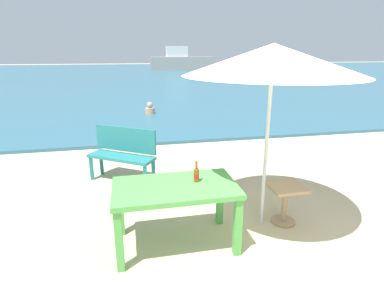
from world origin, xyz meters
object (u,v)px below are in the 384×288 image
side_table_wood (285,198)px  bench_teal_center (123,151)px  picnic_table_green (175,194)px  swimmer_person (150,109)px  beer_bottle_amber (196,174)px  boat_sailboat (182,62)px  patio_umbrella (273,60)px

side_table_wood → bench_teal_center: bench_teal_center is taller
picnic_table_green → swimmer_person: bearing=87.9°
picnic_table_green → beer_bottle_amber: 0.33m
boat_sailboat → side_table_wood: bearing=-97.7°
picnic_table_green → swimmer_person: 7.77m
patio_umbrella → side_table_wood: 1.79m
picnic_table_green → bench_teal_center: bearing=106.1°
bench_teal_center → swimmer_person: size_ratio=2.92×
boat_sailboat → swimmer_person: bearing=-102.5°
beer_bottle_amber → patio_umbrella: patio_umbrella is taller
picnic_table_green → patio_umbrella: patio_umbrella is taller
bench_teal_center → swimmer_person: bearing=81.1°
picnic_table_green → beer_bottle_amber: (0.26, 0.05, 0.20)m
picnic_table_green → swimmer_person: picnic_table_green is taller
picnic_table_green → side_table_wood: (1.49, 0.18, -0.30)m
side_table_wood → patio_umbrella: bearing=173.9°
patio_umbrella → swimmer_person: bearing=96.8°
patio_umbrella → swimmer_person: patio_umbrella is taller
side_table_wood → picnic_table_green: bearing=-173.2°
beer_bottle_amber → side_table_wood: size_ratio=0.49×
patio_umbrella → beer_bottle_amber: bearing=-170.5°
picnic_table_green → patio_umbrella: (1.18, 0.21, 1.47)m
bench_teal_center → beer_bottle_amber: bearing=-67.0°
bench_teal_center → boat_sailboat: bearing=78.1°
picnic_table_green → boat_sailboat: boat_sailboat is taller
beer_bottle_amber → side_table_wood: beer_bottle_amber is taller
patio_umbrella → side_table_wood: bearing=-6.1°
side_table_wood → boat_sailboat: boat_sailboat is taller
side_table_wood → bench_teal_center: 2.83m
bench_teal_center → swimmer_person: 5.75m
picnic_table_green → boat_sailboat: bearing=79.8°
patio_umbrella → bench_teal_center: patio_umbrella is taller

